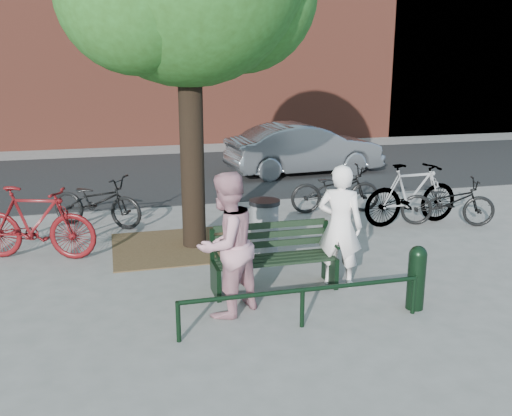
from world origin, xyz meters
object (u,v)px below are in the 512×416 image
object	(u,v)px
person_right	(226,245)
bollard	(417,275)
bicycle_c	(335,189)
litter_bin	(264,230)
park_bench	(273,255)
parked_car	(304,149)
person_left	(340,226)

from	to	relation	value
person_right	bollard	distance (m)	2.50
bicycle_c	litter_bin	bearing A→B (deg)	145.33
park_bench	bicycle_c	distance (m)	4.31
parked_car	bollard	bearing A→B (deg)	164.87
park_bench	person_right	size ratio (longest dim) A/B	0.94
bicycle_c	parked_car	xyz separation A→B (m)	(0.72, 4.04, 0.21)
bollard	bicycle_c	xyz separation A→B (m)	(0.81, 4.72, 0.04)
person_left	litter_bin	world-z (taller)	person_left
litter_bin	park_bench	bearing A→B (deg)	-99.32
park_bench	bollard	world-z (taller)	park_bench
parked_car	person_right	bearing A→B (deg)	149.36
parked_car	person_left	bearing A→B (deg)	159.03
litter_bin	parked_car	xyz separation A→B (m)	(2.95, 6.51, 0.20)
person_right	litter_bin	bearing A→B (deg)	-153.72
person_right	parked_car	world-z (taller)	person_right
person_right	bicycle_c	xyz separation A→B (m)	(3.21, 4.24, -0.42)
person_right	litter_bin	distance (m)	2.06
park_bench	bollard	size ratio (longest dim) A/B	2.03
park_bench	parked_car	world-z (taller)	parked_car
park_bench	person_left	size ratio (longest dim) A/B	0.99
bicycle_c	person_left	bearing A→B (deg)	165.79
bollard	bicycle_c	size ratio (longest dim) A/B	0.45
bollard	litter_bin	world-z (taller)	litter_bin
park_bench	litter_bin	distance (m)	1.11
person_left	litter_bin	xyz separation A→B (m)	(-0.77, 1.22, -0.37)
person_left	bollard	size ratio (longest dim) A/B	2.05
park_bench	person_left	world-z (taller)	person_left
park_bench	bollard	xyz separation A→B (m)	(1.60, -1.15, -0.02)
litter_bin	bicycle_c	bearing A→B (deg)	47.98
park_bench	bicycle_c	xyz separation A→B (m)	(2.41, 3.57, 0.02)
park_bench	person_right	xyz separation A→B (m)	(-0.80, -0.67, 0.44)
person_left	person_right	bearing A→B (deg)	50.85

